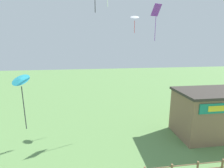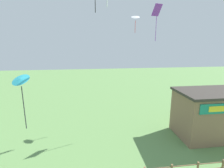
{
  "view_description": "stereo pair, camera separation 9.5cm",
  "coord_description": "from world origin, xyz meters",
  "px_view_note": "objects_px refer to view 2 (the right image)",
  "views": [
    {
      "loc": [
        -1.62,
        -3.04,
        9.12
      ],
      "look_at": [
        0.0,
        8.5,
        6.39
      ],
      "focal_mm": 28.0,
      "sensor_mm": 36.0,
      "label": 1
    },
    {
      "loc": [
        -1.53,
        -3.06,
        9.12
      ],
      "look_at": [
        0.0,
        8.5,
        6.39
      ],
      "focal_mm": 28.0,
      "sensor_mm": 36.0,
      "label": 2
    }
  ],
  "objects_px": {
    "seaside_building": "(210,114)",
    "kite_purple_streamer": "(157,14)",
    "kite_cyan_delta": "(21,82)",
    "kite_white_delta": "(135,17)"
  },
  "relations": [
    {
      "from": "kite_purple_streamer",
      "to": "kite_white_delta",
      "type": "height_order",
      "value": "kite_purple_streamer"
    },
    {
      "from": "kite_cyan_delta",
      "to": "kite_purple_streamer",
      "type": "bearing_deg",
      "value": 39.44
    },
    {
      "from": "seaside_building",
      "to": "kite_purple_streamer",
      "type": "xyz_separation_m",
      "value": [
        -4.66,
        3.67,
        9.7
      ]
    },
    {
      "from": "seaside_building",
      "to": "kite_white_delta",
      "type": "bearing_deg",
      "value": 138.93
    },
    {
      "from": "kite_cyan_delta",
      "to": "kite_white_delta",
      "type": "height_order",
      "value": "kite_white_delta"
    },
    {
      "from": "kite_purple_streamer",
      "to": "seaside_building",
      "type": "bearing_deg",
      "value": -38.28
    },
    {
      "from": "seaside_building",
      "to": "kite_purple_streamer",
      "type": "relative_size",
      "value": 1.8
    },
    {
      "from": "kite_white_delta",
      "to": "seaside_building",
      "type": "bearing_deg",
      "value": -41.07
    },
    {
      "from": "kite_cyan_delta",
      "to": "kite_white_delta",
      "type": "bearing_deg",
      "value": 50.08
    },
    {
      "from": "seaside_building",
      "to": "kite_white_delta",
      "type": "relative_size",
      "value": 3.34
    }
  ]
}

